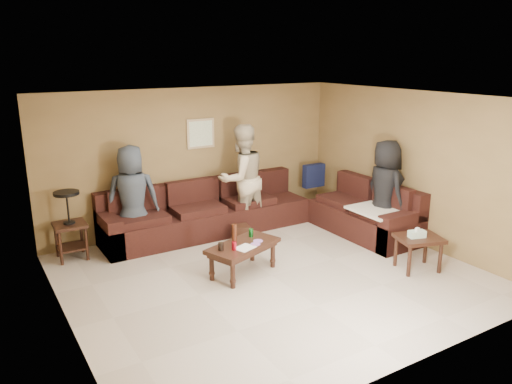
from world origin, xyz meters
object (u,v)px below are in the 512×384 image
Objects in this scene: waste_bin at (241,235)px; person_left at (133,198)px; end_table_left at (70,224)px; person_right at (385,191)px; person_middle at (242,179)px; coffee_table at (243,248)px; sectional_sofa at (264,216)px; side_table_right at (419,241)px.

person_left is at bearing 153.53° from waste_bin.
end_table_left is 0.63× the size of person_right.
person_right is at bearing -25.36° from waste_bin.
waste_bin is 1.05m from person_middle.
person_middle reaches higher than person_right.
coffee_table reaches higher than waste_bin.
coffee_table is at bearing 96.64° from person_right.
sectional_sofa is at bearing -176.75° from person_left.
person_middle is at bearing 122.33° from sectional_sofa.
person_left reaches higher than end_table_left.
coffee_table reaches higher than side_table_right.
person_right is (2.72, -0.02, 0.47)m from coffee_table.
person_right is at bearing 132.37° from person_middle.
sectional_sofa reaches higher than coffee_table.
person_left is 1.91m from person_middle.
sectional_sofa is 0.65m from waste_bin.
sectional_sofa is 2.68m from side_table_right.
person_left is at bearing -11.48° from person_middle.
waste_bin is (-1.70, 2.21, -0.27)m from side_table_right.
coffee_table is 2.09m from person_left.
side_table_right is 2.80m from waste_bin.
side_table_right is (4.22, -3.04, -0.12)m from end_table_left.
person_middle reaches higher than coffee_table.
person_left is 0.99× the size of person_right.
coffee_table is 2.55m from side_table_right.
coffee_table is (-1.13, -1.23, 0.06)m from sectional_sofa.
person_left reaches higher than waste_bin.
waste_bin is (-0.59, -0.22, -0.17)m from sectional_sofa.
waste_bin is at bearing 127.60° from side_table_right.
waste_bin is 2.51m from person_right.
person_middle is at bearing 58.51° from waste_bin.
person_right is (0.48, 1.18, 0.42)m from side_table_right.
end_table_left is 5.20m from side_table_right.
end_table_left is 2.91m from person_middle.
side_table_right is at bearing -52.40° from waste_bin.
person_right is at bearing -38.29° from sectional_sofa.
waste_bin is at bearing 71.79° from person_right.
coffee_table is at bearing -118.23° from waste_bin.
person_right is at bearing 171.75° from person_left.
person_left reaches higher than coffee_table.
end_table_left is at bearing -10.94° from person_middle.
waste_bin is at bearing 171.10° from person_left.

